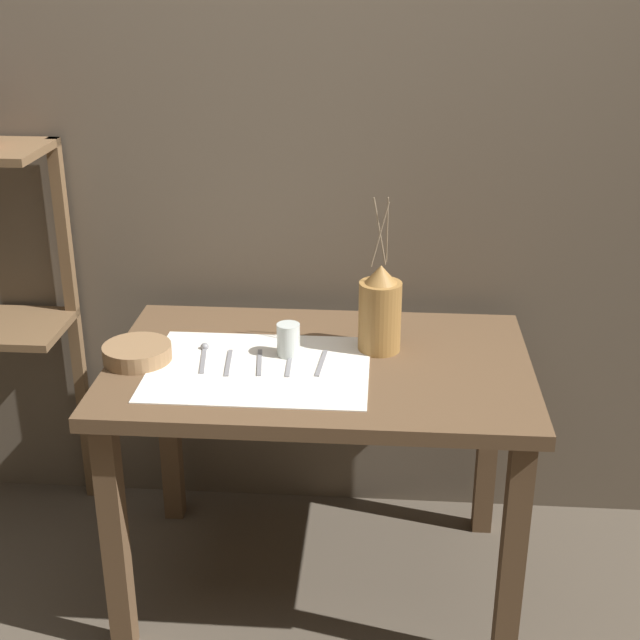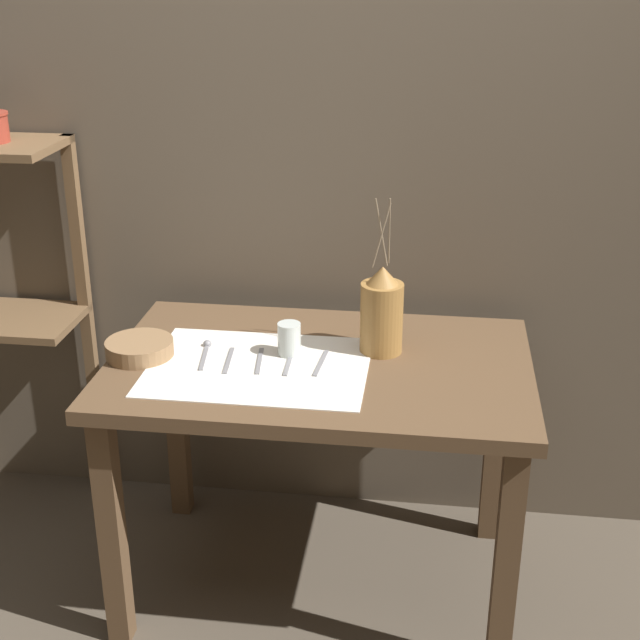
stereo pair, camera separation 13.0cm
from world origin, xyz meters
name	(u,v)px [view 1 (the left image)]	position (x,y,z in m)	size (l,w,h in m)	color
ground_plane	(320,580)	(0.00, 0.00, 0.00)	(12.00, 12.00, 0.00)	brown
stone_wall_back	(331,154)	(0.00, 0.48, 1.20)	(7.00, 0.06, 2.40)	brown
wooden_table	(320,395)	(0.00, 0.00, 0.63)	(1.14, 0.73, 0.74)	brown
linen_cloth	(259,368)	(-0.16, -0.06, 0.74)	(0.59, 0.44, 0.00)	white
pitcher_with_flowers	(380,311)	(0.16, 0.09, 0.85)	(0.12, 0.12, 0.44)	olive
wooden_bowl	(137,353)	(-0.49, -0.04, 0.76)	(0.19, 0.19, 0.05)	#8E6B47
glass_tumbler_near	(288,340)	(-0.09, 0.03, 0.79)	(0.06, 0.06, 0.09)	silver
spoon_inner	(204,352)	(-0.32, 0.02, 0.74)	(0.04, 0.17, 0.02)	gray
knife_center	(229,363)	(-0.24, -0.04, 0.74)	(0.03, 0.16, 0.00)	gray
fork_inner	(260,362)	(-0.16, -0.03, 0.74)	(0.03, 0.16, 0.00)	gray
spoon_outer	(291,355)	(-0.08, 0.02, 0.74)	(0.02, 0.17, 0.02)	gray
fork_outer	(321,363)	(0.01, -0.02, 0.74)	(0.02, 0.16, 0.00)	gray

